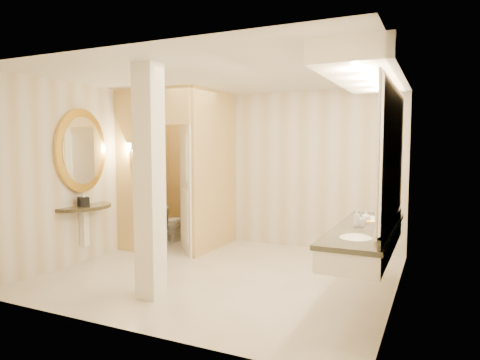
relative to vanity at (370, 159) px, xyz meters
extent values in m
plane|color=silver|center=(-1.98, 0.31, -1.63)|extent=(4.50, 4.50, 0.00)
plane|color=silver|center=(-1.98, 0.31, 1.07)|extent=(4.50, 4.50, 0.00)
cube|color=beige|center=(-1.98, 2.31, -0.28)|extent=(4.50, 0.02, 2.70)
cube|color=beige|center=(-1.98, -1.69, -0.28)|extent=(4.50, 0.02, 2.70)
cube|color=beige|center=(-4.23, 0.31, -0.28)|extent=(0.02, 4.00, 2.70)
cube|color=beige|center=(0.27, 0.31, -0.28)|extent=(0.02, 4.00, 2.70)
cube|color=#D4B86F|center=(-2.78, 1.56, -0.28)|extent=(0.10, 1.50, 2.70)
cube|color=#D4B86F|center=(-3.90, 0.81, -0.28)|extent=(0.65, 0.10, 2.70)
cube|color=#D4B86F|center=(-3.18, 0.81, 0.77)|extent=(0.80, 0.10, 0.60)
cube|color=white|center=(-3.06, 1.10, -0.58)|extent=(0.59, 0.61, 2.10)
cylinder|color=gold|center=(-3.90, 0.74, -0.08)|extent=(0.03, 0.03, 0.30)
cone|color=white|center=(-3.90, 0.74, 0.12)|extent=(0.14, 0.14, 0.14)
cube|color=white|center=(-0.03, 0.00, -0.90)|extent=(0.60, 2.17, 0.24)
cube|color=black|center=(-0.03, 0.00, -0.78)|extent=(0.64, 2.21, 0.05)
cube|color=black|center=(0.25, 0.00, -0.71)|extent=(0.03, 2.17, 0.10)
ellipsoid|color=white|center=(-0.03, -0.59, -0.80)|extent=(0.40, 0.44, 0.15)
cylinder|color=gold|center=(0.17, -0.59, -0.67)|extent=(0.03, 0.03, 0.22)
ellipsoid|color=white|center=(-0.03, 0.59, -0.80)|extent=(0.40, 0.44, 0.15)
cylinder|color=gold|center=(0.17, 0.59, -0.67)|extent=(0.03, 0.03, 0.22)
cube|color=white|center=(0.25, 0.00, 0.07)|extent=(0.03, 2.17, 1.40)
cube|color=white|center=(-0.03, 0.00, 0.96)|extent=(0.75, 2.37, 0.22)
cylinder|color=black|center=(-4.21, -0.04, -0.78)|extent=(0.96, 0.96, 0.05)
cube|color=white|center=(-4.17, -0.04, -1.08)|extent=(0.10, 0.10, 0.60)
cylinder|color=gold|center=(-4.19, -0.04, 0.07)|extent=(0.07, 0.96, 0.96)
cylinder|color=white|center=(-4.15, -0.04, 0.07)|extent=(0.02, 0.77, 0.77)
cube|color=white|center=(-2.32, -0.86, -0.28)|extent=(0.27, 0.27, 2.70)
cube|color=black|center=(-4.09, -0.12, -0.68)|extent=(0.18, 0.18, 0.14)
imported|color=white|center=(-3.79, 1.59, -1.27)|extent=(0.45, 0.74, 0.72)
imported|color=beige|center=(-0.06, 0.00, -0.68)|extent=(0.07, 0.07, 0.14)
imported|color=silver|center=(-0.07, 0.37, -0.69)|extent=(0.13, 0.13, 0.13)
imported|color=#C6B28C|center=(-0.12, -0.03, -0.66)|extent=(0.09, 0.09, 0.19)
camera|label=1|loc=(0.70, -4.85, 0.16)|focal=32.00mm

